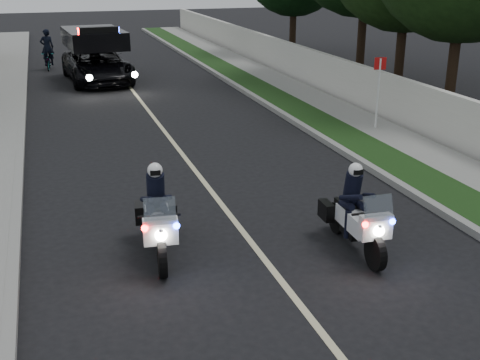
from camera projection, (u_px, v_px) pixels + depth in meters
name	position (u px, v px, depth m)	size (l,w,h in m)	color
ground	(319.00, 329.00, 8.45)	(120.00, 120.00, 0.00)	black
curb_right	(303.00, 127.00, 18.57)	(0.20, 60.00, 0.15)	gray
grass_verge	(324.00, 125.00, 18.77)	(1.20, 60.00, 0.16)	#193814
sidewalk_right	(361.00, 121.00, 19.14)	(1.40, 60.00, 0.16)	gray
property_wall	(391.00, 98.00, 19.20)	(0.22, 60.00, 1.50)	beige
curb_left	(20.00, 151.00, 16.19)	(0.20, 60.00, 0.15)	gray
lane_marking	(171.00, 140.00, 17.40)	(0.12, 50.00, 0.01)	#BFB78C
police_moto_left	(159.00, 254.00, 10.65)	(0.68, 1.93, 1.64)	silver
police_moto_right	(354.00, 249.00, 10.82)	(0.65, 1.86, 1.58)	silver
police_suv	(99.00, 82.00, 25.85)	(2.43, 5.25, 2.55)	black
bicycle	(49.00, 69.00, 28.85)	(0.54, 1.54, 0.81)	black
cyclist	(49.00, 69.00, 28.85)	(0.61, 0.40, 1.68)	black
sign_post	(375.00, 132.00, 18.21)	(0.36, 0.36, 2.31)	#A00B22
tree_right_b	(448.00, 109.00, 21.14)	(6.26, 6.26, 10.43)	#1B3A13
tree_right_c	(359.00, 77.00, 27.01)	(7.03, 7.03, 11.72)	black
tree_right_d	(397.00, 91.00, 24.08)	(6.27, 6.27, 10.44)	#1F3F15
tree_right_e	(292.00, 53.00, 33.93)	(5.53, 5.53, 9.22)	black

